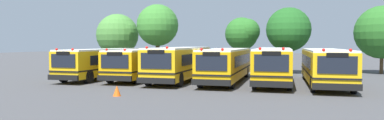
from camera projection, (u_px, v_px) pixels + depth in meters
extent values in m
plane|color=#424244|center=(203.00, 81.00, 26.58)|extent=(160.00, 160.00, 0.00)
cube|color=yellow|center=(104.00, 62.00, 28.89)|extent=(2.49, 10.48, 1.96)
cube|color=white|center=(103.00, 50.00, 28.84)|extent=(2.44, 10.27, 0.12)
cube|color=black|center=(63.00, 78.00, 23.86)|extent=(2.40, 0.19, 0.36)
cube|color=black|center=(63.00, 61.00, 23.86)|extent=(1.93, 0.09, 0.94)
cube|color=black|center=(118.00, 58.00, 28.82)|extent=(0.15, 8.15, 0.70)
cube|color=black|center=(93.00, 58.00, 29.51)|extent=(0.15, 8.15, 0.70)
cube|color=black|center=(104.00, 67.00, 28.91)|extent=(2.51, 10.59, 0.10)
sphere|color=red|center=(73.00, 49.00, 23.80)|extent=(0.18, 0.18, 0.18)
sphere|color=red|center=(57.00, 49.00, 24.17)|extent=(0.18, 0.18, 0.18)
cube|color=black|center=(63.00, 53.00, 23.82)|extent=(1.06, 0.09, 0.24)
cylinder|color=black|center=(88.00, 76.00, 24.98)|extent=(0.29, 1.00, 1.00)
cylinder|color=black|center=(64.00, 76.00, 25.57)|extent=(0.29, 1.00, 1.00)
cylinder|color=black|center=(133.00, 69.00, 31.91)|extent=(0.29, 1.00, 1.00)
cylinder|color=black|center=(113.00, 69.00, 32.51)|extent=(0.29, 1.00, 1.00)
cube|color=#EAA80C|center=(142.00, 63.00, 27.85)|extent=(2.65, 9.22, 1.93)
cube|color=white|center=(141.00, 50.00, 27.80)|extent=(2.60, 9.04, 0.12)
cube|color=black|center=(114.00, 78.00, 23.39)|extent=(2.52, 0.21, 0.36)
cube|color=black|center=(115.00, 61.00, 23.38)|extent=(2.02, 0.10, 0.93)
cube|color=black|center=(158.00, 59.00, 27.80)|extent=(0.19, 7.15, 0.70)
cube|color=black|center=(129.00, 59.00, 28.44)|extent=(0.19, 7.15, 0.70)
cube|color=black|center=(142.00, 68.00, 27.87)|extent=(2.68, 9.31, 0.10)
sphere|color=red|center=(125.00, 50.00, 23.34)|extent=(0.18, 0.18, 0.18)
sphere|color=red|center=(107.00, 50.00, 23.68)|extent=(0.18, 0.18, 0.18)
cube|color=black|center=(114.00, 54.00, 23.35)|extent=(1.11, 0.10, 0.24)
cylinder|color=black|center=(138.00, 77.00, 24.53)|extent=(0.30, 1.01, 1.00)
cylinder|color=black|center=(110.00, 76.00, 25.08)|extent=(0.30, 1.01, 1.00)
cylinder|color=black|center=(166.00, 71.00, 30.30)|extent=(0.30, 1.01, 1.00)
cylinder|color=black|center=(143.00, 70.00, 30.85)|extent=(0.30, 1.01, 1.00)
cube|color=yellow|center=(180.00, 63.00, 26.78)|extent=(2.57, 10.25, 2.10)
cube|color=white|center=(180.00, 48.00, 26.73)|extent=(2.52, 10.04, 0.12)
cube|color=black|center=(156.00, 81.00, 21.83)|extent=(2.55, 0.18, 0.36)
cube|color=black|center=(156.00, 61.00, 21.82)|extent=(2.05, 0.08, 1.01)
cube|color=black|center=(197.00, 58.00, 26.72)|extent=(0.10, 7.98, 0.76)
cube|color=black|center=(166.00, 58.00, 27.39)|extent=(0.10, 7.98, 0.76)
cube|color=black|center=(180.00, 68.00, 26.80)|extent=(2.60, 10.35, 0.10)
sphere|color=red|center=(167.00, 48.00, 21.76)|extent=(0.18, 0.18, 0.18)
sphere|color=red|center=(147.00, 48.00, 22.13)|extent=(0.18, 0.18, 0.18)
cube|color=black|center=(156.00, 52.00, 21.78)|extent=(1.12, 0.09, 0.24)
cylinder|color=black|center=(180.00, 79.00, 22.95)|extent=(0.29, 1.00, 1.00)
cylinder|color=black|center=(148.00, 78.00, 23.54)|extent=(0.29, 1.00, 1.00)
cylinder|color=black|center=(204.00, 71.00, 29.72)|extent=(0.29, 1.00, 1.00)
cylinder|color=black|center=(180.00, 71.00, 30.31)|extent=(0.29, 1.00, 1.00)
cube|color=#EAA80C|center=(227.00, 64.00, 26.13)|extent=(2.42, 10.93, 2.00)
cube|color=white|center=(227.00, 50.00, 26.08)|extent=(2.37, 10.71, 0.12)
cube|color=black|center=(211.00, 82.00, 20.85)|extent=(2.41, 0.17, 0.36)
cube|color=black|center=(211.00, 63.00, 20.84)|extent=(1.94, 0.07, 0.96)
cube|color=black|center=(243.00, 59.00, 26.08)|extent=(0.09, 8.52, 0.72)
cube|color=black|center=(212.00, 59.00, 26.73)|extent=(0.09, 8.52, 0.72)
cube|color=black|center=(227.00, 69.00, 26.15)|extent=(2.45, 11.04, 0.10)
sphere|color=red|center=(222.00, 50.00, 20.79)|extent=(0.18, 0.18, 0.18)
sphere|color=red|center=(201.00, 49.00, 21.14)|extent=(0.18, 0.18, 0.18)
cube|color=black|center=(211.00, 54.00, 20.81)|extent=(1.06, 0.09, 0.24)
cylinder|color=black|center=(232.00, 81.00, 21.99)|extent=(0.29, 1.00, 1.00)
cylinder|color=black|center=(200.00, 80.00, 22.55)|extent=(0.29, 1.00, 1.00)
cylinder|color=black|center=(246.00, 71.00, 29.42)|extent=(0.29, 1.00, 1.00)
cylinder|color=black|center=(222.00, 71.00, 29.97)|extent=(0.29, 1.00, 1.00)
cube|color=#EAA80C|center=(274.00, 64.00, 25.11)|extent=(2.59, 10.63, 2.06)
cube|color=white|center=(274.00, 49.00, 25.06)|extent=(2.54, 10.42, 0.12)
cube|color=black|center=(271.00, 84.00, 19.97)|extent=(2.44, 0.21, 0.36)
cube|color=black|center=(271.00, 63.00, 19.96)|extent=(1.96, 0.10, 0.99)
cube|color=black|center=(291.00, 60.00, 25.07)|extent=(0.20, 8.26, 0.74)
cube|color=black|center=(257.00, 59.00, 25.69)|extent=(0.20, 8.26, 0.74)
cube|color=black|center=(274.00, 70.00, 25.13)|extent=(2.62, 10.74, 0.10)
sphere|color=red|center=(283.00, 49.00, 19.91)|extent=(0.18, 0.18, 0.18)
sphere|color=red|center=(260.00, 49.00, 20.25)|extent=(0.18, 0.18, 0.18)
cube|color=black|center=(271.00, 53.00, 19.92)|extent=(1.08, 0.10, 0.24)
cylinder|color=black|center=(290.00, 82.00, 21.12)|extent=(0.30, 1.01, 1.00)
cylinder|color=black|center=(255.00, 81.00, 21.66)|extent=(0.30, 1.01, 1.00)
cylinder|color=black|center=(288.00, 73.00, 28.25)|extent=(0.30, 1.01, 1.00)
cylinder|color=black|center=(262.00, 72.00, 28.79)|extent=(0.30, 1.01, 1.00)
cube|color=yellow|center=(325.00, 66.00, 23.91)|extent=(2.75, 10.76, 2.00)
cube|color=white|center=(325.00, 50.00, 23.86)|extent=(2.69, 10.55, 0.12)
cube|color=black|center=(337.00, 87.00, 18.71)|extent=(2.54, 0.22, 0.36)
cube|color=black|center=(337.00, 65.00, 18.70)|extent=(2.04, 0.11, 0.96)
cube|color=black|center=(344.00, 61.00, 23.87)|extent=(0.24, 8.35, 0.72)
cube|color=black|center=(306.00, 60.00, 24.50)|extent=(0.24, 8.35, 0.72)
cube|color=black|center=(325.00, 71.00, 23.93)|extent=(2.77, 10.87, 0.10)
sphere|color=red|center=(351.00, 50.00, 18.65)|extent=(0.18, 0.18, 0.18)
sphere|color=red|center=(324.00, 50.00, 18.99)|extent=(0.18, 0.18, 0.18)
cube|color=black|center=(337.00, 55.00, 18.66)|extent=(1.12, 0.11, 0.24)
cylinder|color=black|center=(354.00, 85.00, 19.85)|extent=(0.30, 1.01, 1.00)
cylinder|color=black|center=(313.00, 84.00, 20.40)|extent=(0.30, 1.01, 1.00)
cylinder|color=black|center=(334.00, 74.00, 27.11)|extent=(0.30, 1.01, 1.00)
cylinder|color=black|center=(305.00, 73.00, 27.66)|extent=(0.30, 1.01, 1.00)
cylinder|color=#4C3823|center=(118.00, 60.00, 39.44)|extent=(0.42, 0.42, 2.08)
sphere|color=#478438|center=(118.00, 35.00, 39.31)|extent=(4.74, 4.74, 4.74)
sphere|color=#478438|center=(123.00, 33.00, 38.93)|extent=(3.32, 3.32, 3.32)
cylinder|color=#4C3823|center=(158.00, 56.00, 36.87)|extent=(0.44, 0.44, 3.16)
sphere|color=#387A2D|center=(158.00, 25.00, 36.71)|extent=(4.42, 4.42, 4.42)
sphere|color=#387A2D|center=(151.00, 24.00, 36.87)|extent=(2.50, 2.50, 2.50)
cylinder|color=#4C3823|center=(241.00, 58.00, 36.62)|extent=(0.30, 0.30, 2.59)
sphere|color=#286623|center=(242.00, 34.00, 36.50)|extent=(3.47, 3.47, 3.47)
sphere|color=#286623|center=(247.00, 31.00, 36.07)|extent=(2.68, 2.68, 2.68)
cylinder|color=#4C3823|center=(288.00, 60.00, 33.02)|extent=(0.35, 0.35, 2.63)
sphere|color=#1E561E|center=(288.00, 30.00, 32.89)|extent=(4.19, 4.19, 4.19)
sphere|color=#1E561E|center=(291.00, 33.00, 32.98)|extent=(3.25, 3.25, 3.25)
cylinder|color=#4C3823|center=(382.00, 63.00, 32.82)|extent=(0.31, 0.31, 2.06)
sphere|color=#286623|center=(382.00, 32.00, 32.68)|extent=(5.02, 5.02, 5.02)
sphere|color=#286623|center=(375.00, 35.00, 33.17)|extent=(3.05, 3.05, 3.05)
cone|color=#EA5914|center=(117.00, 91.00, 18.92)|extent=(0.44, 0.44, 0.58)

